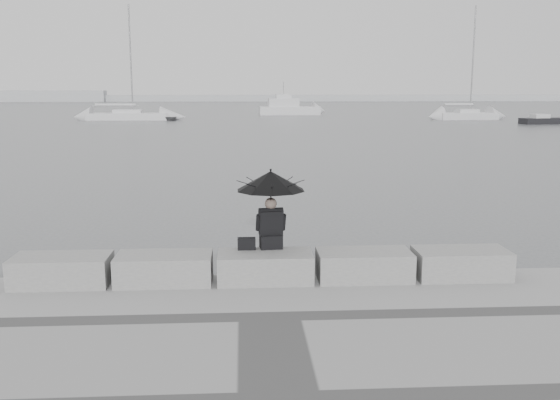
{
  "coord_description": "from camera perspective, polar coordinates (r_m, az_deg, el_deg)",
  "views": [
    {
      "loc": [
        -0.36,
        -10.66,
        3.77
      ],
      "look_at": [
        0.46,
        3.0,
        1.28
      ],
      "focal_mm": 40.0,
      "sensor_mm": 36.0,
      "label": 1
    }
  ],
  "objects": [
    {
      "name": "distant_landmass",
      "position": [
        165.38,
        -6.23,
        9.28
      ],
      "size": [
        180.0,
        8.0,
        2.8
      ],
      "color": "#AEB1B4",
      "rests_on": "ground"
    },
    {
      "name": "stone_block_far_left",
      "position": [
        11.08,
        -19.34,
        -6.11
      ],
      "size": [
        1.6,
        0.8,
        0.5
      ],
      "primitive_type": "cube",
      "color": "slate",
      "rests_on": "promenade"
    },
    {
      "name": "seated_person",
      "position": [
        10.72,
        -0.85,
        0.87
      ],
      "size": [
        1.2,
        1.2,
        1.39
      ],
      "rotation": [
        0.0,
        0.0,
        0.12
      ],
      "color": "black",
      "rests_on": "stone_block_centre"
    },
    {
      "name": "dinghy",
      "position": [
        72.63,
        -10.17,
        7.42
      ],
      "size": [
        3.57,
        3.28,
        0.58
      ],
      "primitive_type": "imported",
      "rotation": [
        0.0,
        0.0,
        0.68
      ],
      "color": "slate",
      "rests_on": "ground"
    },
    {
      "name": "stone_block_left",
      "position": [
        10.74,
        -10.53,
        -6.21
      ],
      "size": [
        1.6,
        0.8,
        0.5
      ],
      "primitive_type": "cube",
      "color": "slate",
      "rests_on": "promenade"
    },
    {
      "name": "sailboat_right",
      "position": [
        76.28,
        16.69,
        7.47
      ],
      "size": [
        7.15,
        3.2,
        12.9
      ],
      "rotation": [
        0.0,
        0.0,
        0.12
      ],
      "color": "silver",
      "rests_on": "ground"
    },
    {
      "name": "small_motorboat",
      "position": [
        70.17,
        23.17,
        6.69
      ],
      "size": [
        5.73,
        2.6,
        1.1
      ],
      "rotation": [
        0.0,
        0.0,
        0.19
      ],
      "color": "black",
      "rests_on": "ground"
    },
    {
      "name": "stone_block_right",
      "position": [
        10.85,
        7.69,
        -5.95
      ],
      "size": [
        1.6,
        0.8,
        0.5
      ],
      "primitive_type": "cube",
      "color": "slate",
      "rests_on": "promenade"
    },
    {
      "name": "ground",
      "position": [
        11.32,
        -1.44,
        -9.15
      ],
      "size": [
        360.0,
        360.0,
        0.0
      ],
      "primitive_type": "plane",
      "color": "#4C4F52",
      "rests_on": "ground"
    },
    {
      "name": "motor_cruiser",
      "position": [
        85.73,
        0.87,
        8.41
      ],
      "size": [
        8.32,
        3.19,
        4.5
      ],
      "rotation": [
        0.0,
        0.0,
        0.05
      ],
      "color": "silver",
      "rests_on": "ground"
    },
    {
      "name": "sailboat_left",
      "position": [
        73.96,
        -13.73,
        7.51
      ],
      "size": [
        9.22,
        2.67,
        12.9
      ],
      "rotation": [
        0.0,
        0.0,
        -0.03
      ],
      "color": "silver",
      "rests_on": "ground"
    },
    {
      "name": "bag",
      "position": [
        10.81,
        -3.08,
        -4.01
      ],
      "size": [
        0.31,
        0.18,
        0.2
      ],
      "primitive_type": "cube",
      "color": "black",
      "rests_on": "stone_block_centre"
    },
    {
      "name": "stone_block_far_right",
      "position": [
        11.3,
        16.22,
        -5.62
      ],
      "size": [
        1.6,
        0.8,
        0.5
      ],
      "primitive_type": "cube",
      "color": "slate",
      "rests_on": "promenade"
    },
    {
      "name": "stone_block_centre",
      "position": [
        10.66,
        -1.37,
        -6.15
      ],
      "size": [
        1.6,
        0.8,
        0.5
      ],
      "primitive_type": "cube",
      "color": "slate",
      "rests_on": "promenade"
    }
  ]
}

